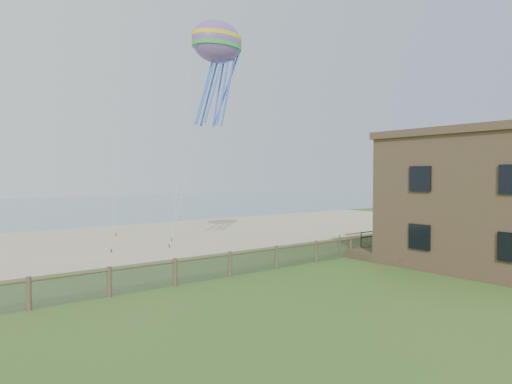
# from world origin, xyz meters

# --- Properties ---
(ground) EXTENTS (160.00, 160.00, 0.00)m
(ground) POSITION_xyz_m (0.00, 0.00, 0.00)
(ground) COLOR #385F20
(ground) RESTS_ON ground
(sand_beach) EXTENTS (72.00, 20.00, 0.02)m
(sand_beach) POSITION_xyz_m (0.00, 22.00, 0.00)
(sand_beach) COLOR tan
(sand_beach) RESTS_ON ground
(ocean) EXTENTS (160.00, 68.00, 0.02)m
(ocean) POSITION_xyz_m (0.00, 66.00, 0.00)
(ocean) COLOR slate
(ocean) RESTS_ON ground
(chainlink_fence) EXTENTS (36.20, 0.20, 1.25)m
(chainlink_fence) POSITION_xyz_m (0.00, 6.00, 0.55)
(chainlink_fence) COLOR #4B382A
(chainlink_fence) RESTS_ON ground
(motel_deck) EXTENTS (15.00, 2.00, 0.50)m
(motel_deck) POSITION_xyz_m (13.00, 5.00, 0.25)
(motel_deck) COLOR brown
(motel_deck) RESTS_ON ground
(picnic_table) EXTENTS (1.97, 1.65, 0.73)m
(picnic_table) POSITION_xyz_m (6.44, 1.77, 0.36)
(picnic_table) COLOR brown
(picnic_table) RESTS_ON ground
(octopus_kite) EXTENTS (3.95, 3.11, 7.32)m
(octopus_kite) POSITION_xyz_m (0.91, 13.02, 11.81)
(octopus_kite) COLOR #D52157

